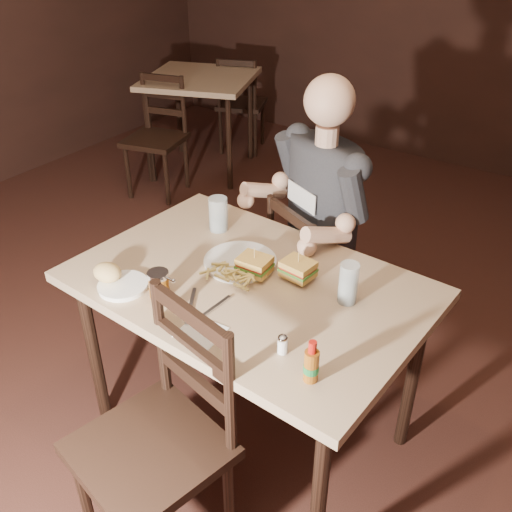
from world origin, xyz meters
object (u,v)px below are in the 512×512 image
Objects in this scene: glass_left at (218,214)px; hot_sauce at (312,361)px; chair_near at (149,450)px; syrup_dispenser at (159,284)px; chair_far at (319,280)px; main_table at (248,298)px; diner at (316,189)px; side_plate at (123,287)px; bg_table at (200,88)px; bg_chair_near at (155,139)px; dinner_plate at (240,263)px; bg_chair_far at (242,104)px; glass_right at (348,283)px.

glass_left is 1.02× the size of hot_sauce.
chair_near is 0.54m from syrup_dispenser.
hot_sauce reaches higher than chair_far.
syrup_dispenser reaches higher than main_table.
diner reaches higher than side_plate.
glass_left is at bearing 87.64° from side_plate.
diner reaches higher than bg_table.
syrup_dispenser is (-0.18, -0.85, 0.40)m from chair_far.
syrup_dispenser reaches higher than bg_chair_near.
bg_chair_far is at bearing 125.58° from dinner_plate.
hot_sauce is (0.52, -0.38, 0.06)m from dinner_plate.
chair_far is 0.97× the size of bg_chair_near.
syrup_dispenser is (-0.63, 0.06, -0.02)m from hot_sauce.
bg_chair_far is 3.31m from side_plate.
side_plate is at bearing -124.91° from dinner_plate.
main_table is 1.57× the size of bg_chair_far.
chair_near is 2.84m from bg_chair_near.
chair_near is 1.08× the size of bg_chair_near.
chair_far reaches higher than main_table.
diner reaches higher than bg_chair_far.
side_plate reaches higher than main_table.
chair_near is at bearing -67.49° from glass_left.
bg_chair_near is (0.00, -0.55, -0.25)m from bg_table.
chair_near is (0.02, -0.58, -0.23)m from main_table.
glass_right is at bearing 150.30° from chair_far.
chair_far is 8.54× the size of syrup_dispenser.
chair_far is at bearing 110.95° from bg_chair_far.
chair_near is 0.97m from glass_left.
dinner_plate is at bearing -36.01° from glass_left.
bg_chair_near is 2.48m from syrup_dispenser.
dinner_plate is at bearing 107.66° from chair_far.
glass_left is (-0.34, 0.82, 0.38)m from chair_near.
chair_near reaches higher than side_plate.
bg_chair_near is 2.41m from side_plate.
bg_chair_near is (-1.93, 2.09, -0.04)m from chair_near.
syrup_dispenser is (-0.20, -0.25, 0.13)m from main_table.
hot_sauce reaches higher than side_plate.
dinner_plate reaches higher than bg_table.
main_table is 0.45m from side_plate.
diner is 5.44× the size of side_plate.
glass_right reaches higher than hot_sauce.
bg_chair_near reaches higher than bg_table.
chair_near is 6.51× the size of glass_left.
hot_sauce is (0.43, -0.31, 0.15)m from main_table.
bg_table is at bearing 165.72° from diner.
side_plate is (1.56, -2.35, 0.10)m from bg_table.
bg_table is 1.11× the size of chair_near.
glass_right reaches higher than chair_far.
glass_left is (1.59, -1.27, 0.41)m from bg_chair_near.
hot_sauce is at bearing 46.87° from chair_near.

